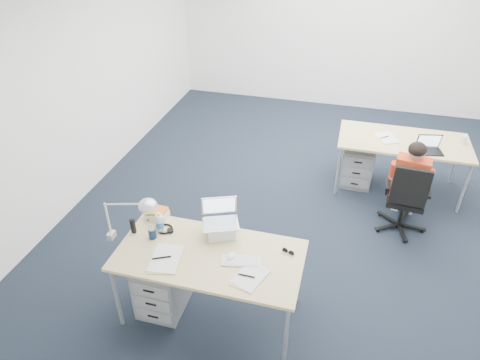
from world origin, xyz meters
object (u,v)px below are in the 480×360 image
(desk_near, at_px, (209,258))
(computer_mouse, at_px, (231,256))
(bear_figurine, at_px, (148,213))
(seated_person, at_px, (409,182))
(silver_laptop, at_px, (221,220))
(headphones, at_px, (165,228))
(water_bottle, at_px, (160,222))
(office_chair, at_px, (402,211))
(desk_lamp, at_px, (124,218))
(dark_laptop, at_px, (431,145))
(drawer_pedestal_near, at_px, (163,283))
(wireless_keyboard, at_px, (241,261))
(book_stack, at_px, (157,213))
(sunglasses, at_px, (288,252))
(drawer_pedestal_far, at_px, (357,164))
(cordless_phone, at_px, (133,226))
(desk_far, at_px, (403,143))
(far_cup, at_px, (464,140))

(desk_near, bearing_deg, computer_mouse, 2.43)
(bear_figurine, bearing_deg, seated_person, 35.94)
(silver_laptop, height_order, headphones, silver_laptop)
(water_bottle, bearing_deg, office_chair, 34.63)
(office_chair, bearing_deg, desk_near, -131.00)
(headphones, distance_m, desk_lamp, 0.42)
(seated_person, height_order, silver_laptop, seated_person)
(silver_laptop, distance_m, headphones, 0.54)
(silver_laptop, relative_size, headphones, 1.76)
(headphones, bearing_deg, office_chair, 50.00)
(dark_laptop, bearing_deg, water_bottle, -150.75)
(office_chair, distance_m, drawer_pedestal_near, 2.82)
(headphones, distance_m, dark_laptop, 3.29)
(seated_person, bearing_deg, silver_laptop, -127.10)
(computer_mouse, xyz_separation_m, bear_figurine, (-0.89, 0.29, 0.06))
(computer_mouse, bearing_deg, silver_laptop, 136.80)
(drawer_pedestal_near, xyz_separation_m, dark_laptop, (2.45, 2.39, 0.56))
(office_chair, height_order, wireless_keyboard, office_chair)
(book_stack, relative_size, dark_laptop, 0.72)
(computer_mouse, xyz_separation_m, headphones, (-0.69, 0.19, -0.00))
(sunglasses, relative_size, dark_laptop, 0.40)
(drawer_pedestal_far, bearing_deg, cordless_phone, -127.22)
(desk_near, height_order, water_bottle, water_bottle)
(desk_far, xyz_separation_m, sunglasses, (-1.06, -2.42, 0.06))
(desk_near, distance_m, book_stack, 0.74)
(wireless_keyboard, bearing_deg, desk_lamp, 169.78)
(office_chair, distance_m, seated_person, 0.34)
(office_chair, distance_m, bear_figurine, 2.88)
(silver_laptop, relative_size, far_cup, 3.15)
(desk_near, height_order, bear_figurine, bear_figurine)
(wireless_keyboard, relative_size, headphones, 1.68)
(office_chair, relative_size, cordless_phone, 6.18)
(drawer_pedestal_near, xyz_separation_m, desk_lamp, (-0.29, -0.00, 0.72))
(headphones, height_order, book_stack, book_stack)
(cordless_phone, bearing_deg, drawer_pedestal_far, 57.16)
(desk_near, relative_size, book_stack, 7.80)
(computer_mouse, height_order, dark_laptop, dark_laptop)
(desk_lamp, bearing_deg, drawer_pedestal_near, 19.04)
(water_bottle, distance_m, cordless_phone, 0.24)
(silver_laptop, distance_m, wireless_keyboard, 0.42)
(drawer_pedestal_near, distance_m, sunglasses, 1.22)
(wireless_keyboard, bearing_deg, dark_laptop, 43.52)
(silver_laptop, bearing_deg, office_chair, 17.86)
(seated_person, relative_size, cordless_phone, 7.51)
(office_chair, xyz_separation_m, bear_figurine, (-2.44, -1.43, 0.55))
(bear_figurine, bearing_deg, water_bottle, -33.89)
(wireless_keyboard, relative_size, desk_lamp, 0.61)
(drawer_pedestal_near, bearing_deg, headphones, 98.73)
(sunglasses, bearing_deg, water_bottle, -159.26)
(book_stack, distance_m, cordless_phone, 0.28)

